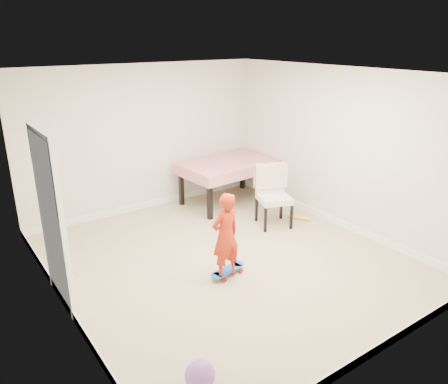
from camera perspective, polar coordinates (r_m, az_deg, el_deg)
ground at (r=6.36m, az=0.31°, el=-8.76°), size 5.00×5.00×0.00m
ceiling at (r=5.60m, az=0.36°, el=15.09°), size 4.50×5.00×0.04m
wall_back at (r=7.93m, az=-10.21°, el=6.83°), size 4.50×0.04×2.60m
wall_front at (r=4.22m, az=20.38°, el=-5.92°), size 4.50×0.04×2.60m
wall_left at (r=4.97m, az=-21.11°, el=-2.11°), size 0.04×5.00×2.60m
wall_right at (r=7.32m, az=14.75°, el=5.41°), size 0.04×5.00×2.60m
door at (r=5.35m, az=-21.51°, el=-3.83°), size 0.11×0.94×2.11m
baseboard_back at (r=8.30m, az=-9.72°, el=-1.52°), size 4.50×0.02×0.12m
baseboard_front at (r=4.86m, az=18.65°, el=-19.26°), size 4.50×0.02×0.12m
baseboard_left at (r=5.53m, az=-19.59°, el=-14.15°), size 0.02×5.00×0.12m
baseboard_right at (r=7.72m, az=14.00°, el=-3.51°), size 0.02×5.00×0.12m
dining_table at (r=8.29m, az=0.51°, el=1.31°), size 1.79×1.19×0.81m
dining_chair at (r=7.29m, az=6.57°, el=-0.62°), size 0.74×0.79×1.02m
skateboard at (r=5.96m, az=0.48°, el=-10.41°), size 0.62×0.33×0.09m
child at (r=5.63m, az=0.19°, el=-6.06°), size 0.45×0.31×1.17m
balloon at (r=4.29m, az=-3.15°, el=-22.80°), size 0.28×0.28×0.28m
foam_toy at (r=7.75m, az=9.86°, el=-3.34°), size 0.26×0.37×0.06m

